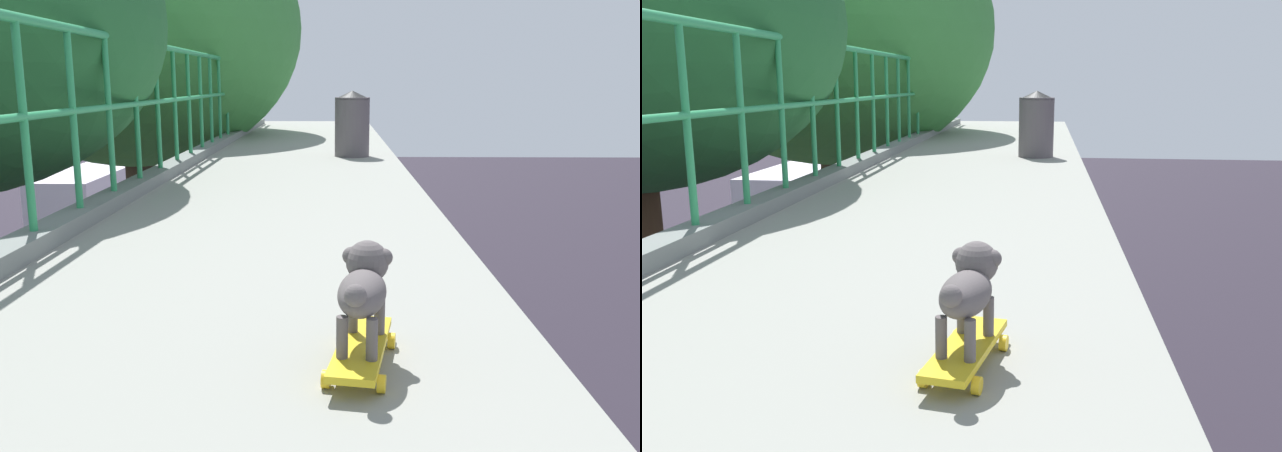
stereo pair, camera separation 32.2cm
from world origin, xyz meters
TOP-DOWN VIEW (x-y plane):
  - city_bus at (-8.34, 28.59)m, footprint 2.48×10.22m
  - roadside_tree_far at (-2.06, 12.63)m, footprint 5.75×5.75m
  - toy_skateboard at (1.48, 2.89)m, footprint 0.25×0.54m
  - small_dog at (1.48, 2.92)m, footprint 0.20×0.41m
  - litter_bin at (1.60, 9.08)m, footprint 0.43×0.43m

SIDE VIEW (x-z plane):
  - city_bus at x=-8.34m, z-range 0.22..3.30m
  - toy_skateboard at x=1.48m, z-range 5.66..5.74m
  - small_dog at x=1.48m, z-range 5.75..6.06m
  - litter_bin at x=1.60m, z-range 5.65..6.44m
  - roadside_tree_far at x=-2.06m, z-range 2.49..12.25m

